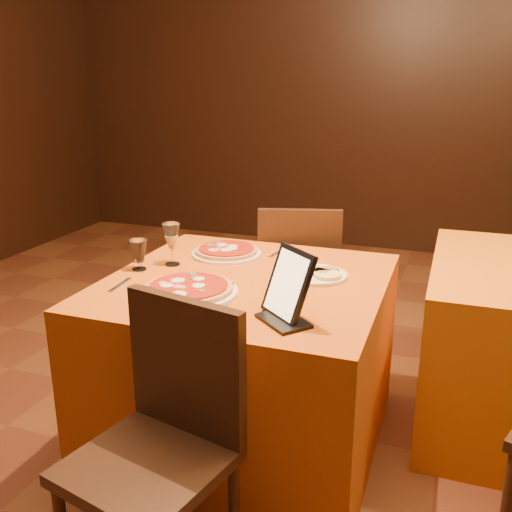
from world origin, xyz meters
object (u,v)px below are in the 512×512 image
(water_glass, at_px, (139,255))
(main_table, at_px, (247,362))
(pizza_far, at_px, (226,252))
(chair_main_far, at_px, (298,283))
(pizza_near, at_px, (189,290))
(tablet, at_px, (288,284))
(wine_glass, at_px, (172,244))
(chair_main_near, at_px, (147,465))

(water_glass, bearing_deg, main_table, 4.74)
(main_table, xyz_separation_m, pizza_far, (-0.20, 0.28, 0.39))
(main_table, distance_m, chair_main_far, 0.82)
(pizza_near, bearing_deg, tablet, -11.64)
(pizza_far, relative_size, wine_glass, 1.68)
(pizza_far, bearing_deg, water_glass, -130.14)
(main_table, height_order, tablet, tablet)
(wine_glass, bearing_deg, chair_main_near, -67.56)
(tablet, bearing_deg, main_table, 171.58)
(main_table, bearing_deg, chair_main_far, 90.00)
(main_table, height_order, chair_main_near, chair_main_near)
(chair_main_far, relative_size, tablet, 3.73)
(chair_main_near, relative_size, water_glass, 7.00)
(pizza_near, height_order, water_glass, water_glass)
(wine_glass, distance_m, tablet, 0.74)
(main_table, relative_size, pizza_near, 2.96)
(chair_main_near, distance_m, pizza_near, 0.69)
(main_table, bearing_deg, water_glass, -175.26)
(main_table, height_order, wine_glass, wine_glass)
(chair_main_near, distance_m, pizza_far, 1.16)
(chair_main_near, relative_size, tablet, 3.73)
(wine_glass, bearing_deg, tablet, -30.69)
(chair_main_far, relative_size, wine_glass, 4.79)
(pizza_near, relative_size, pizza_far, 1.17)
(pizza_near, xyz_separation_m, tablet, (0.41, -0.09, 0.10))
(main_table, height_order, pizza_far, pizza_far)
(pizza_far, height_order, water_glass, water_glass)
(main_table, xyz_separation_m, chair_main_far, (-0.00, 0.81, 0.08))
(chair_main_near, height_order, pizza_far, chair_main_near)
(pizza_far, relative_size, water_glass, 2.45)
(chair_main_far, distance_m, water_glass, 1.04)
(main_table, relative_size, chair_main_near, 1.21)
(chair_main_far, bearing_deg, wine_glass, 48.39)
(chair_main_near, distance_m, chair_main_far, 1.64)
(main_table, distance_m, tablet, 0.64)
(wine_glass, relative_size, tablet, 0.78)
(pizza_near, distance_m, water_glass, 0.38)
(pizza_far, bearing_deg, main_table, -54.24)
(chair_main_near, height_order, wine_glass, wine_glass)
(wine_glass, relative_size, water_glass, 1.46)
(chair_main_far, xyz_separation_m, wine_glass, (-0.37, -0.75, 0.39))
(pizza_near, xyz_separation_m, water_glass, (-0.32, 0.18, 0.05))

